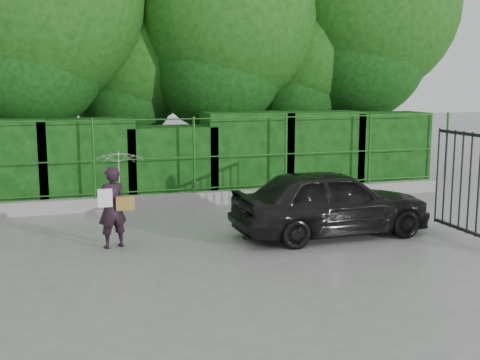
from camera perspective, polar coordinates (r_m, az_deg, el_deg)
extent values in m
plane|color=gray|center=(10.03, -0.97, -7.53)|extent=(80.00, 80.00, 0.00)
cube|color=#9E9E99|center=(14.25, -5.89, -1.88)|extent=(14.00, 0.25, 0.30)
cylinder|color=#1B5317|center=(13.86, -13.70, 1.98)|extent=(0.06, 0.06, 1.80)
cylinder|color=#1B5317|center=(14.17, -4.37, 2.37)|extent=(0.06, 0.06, 1.80)
cylinder|color=#1B5317|center=(14.82, 4.35, 2.68)|extent=(0.06, 0.06, 1.80)
cylinder|color=#1B5317|center=(15.79, 12.18, 2.91)|extent=(0.06, 0.06, 1.80)
cylinder|color=#1B5317|center=(17.02, 18.99, 3.06)|extent=(0.06, 0.06, 1.80)
cylinder|color=#1B5317|center=(14.21, -5.91, -0.89)|extent=(13.60, 0.03, 0.03)
cylinder|color=#1B5317|center=(14.09, -5.96, 2.11)|extent=(13.60, 0.03, 0.03)
cylinder|color=#1B5317|center=(14.01, -6.02, 5.76)|extent=(13.60, 0.03, 0.03)
cube|color=black|center=(14.87, -14.27, 1.74)|extent=(2.20, 1.20, 2.04)
cube|color=black|center=(15.10, -6.66, 1.64)|extent=(2.20, 1.20, 1.81)
cube|color=black|center=(15.55, 0.61, 2.53)|extent=(2.20, 1.20, 2.14)
cube|color=black|center=(16.25, 7.37, 2.73)|extent=(2.20, 1.20, 2.12)
cube|color=black|center=(17.17, 13.48, 2.81)|extent=(2.20, 1.20, 2.07)
cylinder|color=black|center=(16.46, -18.22, 6.57)|extent=(0.36, 0.36, 4.50)
cylinder|color=black|center=(17.91, -9.98, 5.08)|extent=(0.36, 0.36, 3.25)
sphere|color=#14470F|center=(17.88, -10.16, 11.32)|extent=(3.90, 3.90, 3.90)
cylinder|color=black|center=(17.38, -1.36, 6.74)|extent=(0.36, 0.36, 4.25)
sphere|color=#14470F|center=(17.45, -1.39, 15.13)|extent=(5.10, 5.10, 5.10)
cylinder|color=black|center=(18.86, 5.45, 5.76)|extent=(0.36, 0.36, 3.50)
sphere|color=#14470F|center=(18.85, 5.56, 12.15)|extent=(4.20, 4.20, 4.20)
cylinder|color=black|center=(19.32, 11.49, 7.56)|extent=(0.36, 0.36, 4.75)
sphere|color=#14470F|center=(19.46, 11.77, 15.97)|extent=(5.70, 5.70, 5.70)
cube|color=#222228|center=(11.99, 20.83, -4.59)|extent=(0.05, 2.00, 0.06)
cube|color=#222228|center=(11.71, 21.34, 4.00)|extent=(0.05, 2.00, 0.06)
cylinder|color=#222228|center=(11.66, 21.68, -0.50)|extent=(0.04, 0.04, 1.90)
cylinder|color=#222228|center=(11.86, 20.94, -0.31)|extent=(0.04, 0.04, 1.90)
cylinder|color=#222228|center=(12.05, 20.22, -0.12)|extent=(0.04, 0.04, 1.90)
cylinder|color=#222228|center=(12.25, 19.52, 0.07)|extent=(0.04, 0.04, 1.90)
cylinder|color=#222228|center=(12.45, 18.84, 0.24)|extent=(0.04, 0.04, 1.90)
cylinder|color=#222228|center=(12.65, 18.19, 0.42)|extent=(0.04, 0.04, 1.90)
imported|color=black|center=(10.79, -12.05, -2.57)|extent=(0.61, 0.49, 1.44)
imported|color=silver|center=(10.75, -11.37, 0.50)|extent=(0.91, 0.92, 0.83)
cube|color=olive|center=(10.71, -10.85, -2.16)|extent=(0.32, 0.15, 0.24)
cube|color=white|center=(10.62, -12.67, -1.69)|extent=(0.25, 0.02, 0.32)
imported|color=black|center=(11.56, 8.61, -2.06)|extent=(3.86, 1.69, 1.29)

